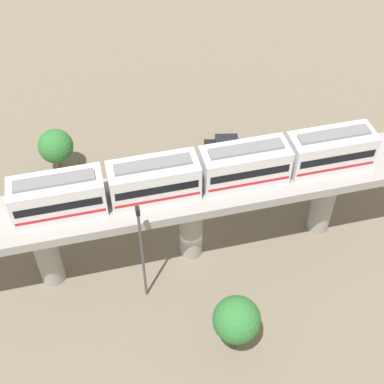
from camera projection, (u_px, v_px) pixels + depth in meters
The scene contains 8 objects.
ground_plane at pixel (191, 251), 46.46m from camera, with size 120.00×120.00×0.00m, color #706654.
viaduct at pixel (191, 203), 42.14m from camera, with size 5.20×35.80×7.70m.
train at pixel (200, 172), 39.94m from camera, with size 2.64×27.45×3.24m.
parked_car_black at pixel (225, 147), 54.81m from camera, with size 2.65×4.49×1.76m.
parked_car_blue at pixel (270, 176), 51.79m from camera, with size 2.04×4.30×1.76m.
tree_near_viaduct at pixel (56, 146), 50.93m from camera, with size 3.30×3.30×4.99m.
tree_mid_lot at pixel (237, 320), 37.61m from camera, with size 3.42×3.42×5.40m.
signal_post at pixel (142, 250), 39.34m from camera, with size 0.44×0.28×10.30m.
Camera 1 is at (27.85, -6.72, 36.92)m, focal length 50.45 mm.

